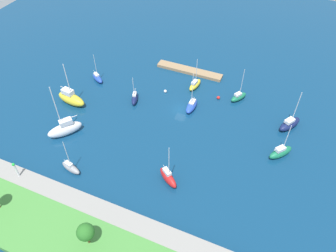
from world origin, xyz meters
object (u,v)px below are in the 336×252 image
(sailboat_white_outer_mooring, at_px, (65,129))
(sailboat_blue_inner_mooring, at_px, (97,78))
(sailboat_navy_along_channel, at_px, (290,124))
(sailboat_green_west_end, at_px, (239,97))
(pier_dock, at_px, (189,71))
(sailboat_yellow_east_end, at_px, (71,98))
(sailboat_blue_by_breakwater, at_px, (192,106))
(mooring_buoy_white, at_px, (165,91))
(sailboat_navy_lone_north, at_px, (135,98))
(harbor_beacon, at_px, (16,169))
(sailboat_red_mid_basin, at_px, (168,177))
(sailboat_green_far_south, at_px, (281,152))
(park_tree_east, at_px, (86,232))
(sailboat_gray_lone_south, at_px, (71,168))
(sailboat_yellow_far_north, at_px, (195,85))
(mooring_buoy_red, at_px, (218,98))

(sailboat_white_outer_mooring, height_order, sailboat_blue_inner_mooring, sailboat_white_outer_mooring)
(sailboat_navy_along_channel, bearing_deg, sailboat_green_west_end, 99.53)
(pier_dock, xyz_separation_m, sailboat_navy_along_channel, (-28.26, 11.39, 0.72))
(sailboat_yellow_east_end, bearing_deg, sailboat_blue_by_breakwater, 27.35)
(sailboat_blue_by_breakwater, xyz_separation_m, sailboat_white_outer_mooring, (22.48, 19.07, 0.75))
(sailboat_green_west_end, bearing_deg, mooring_buoy_white, 134.82)
(sailboat_navy_lone_north, xyz_separation_m, sailboat_white_outer_mooring, (8.69, 16.08, 0.72))
(harbor_beacon, relative_size, sailboat_green_west_end, 0.42)
(harbor_beacon, height_order, sailboat_blue_by_breakwater, sailboat_blue_by_breakwater)
(sailboat_red_mid_basin, bearing_deg, sailboat_green_far_south, 73.49)
(sailboat_blue_inner_mooring, xyz_separation_m, sailboat_navy_along_channel, (-49.21, -1.95, 0.29))
(sailboat_navy_along_channel, distance_m, mooring_buoy_white, 30.71)
(park_tree_east, relative_size, sailboat_yellow_east_end, 0.42)
(park_tree_east, relative_size, sailboat_gray_lone_south, 0.57)
(park_tree_east, bearing_deg, sailboat_yellow_far_north, -91.62)
(sailboat_navy_along_channel, bearing_deg, park_tree_east, 179.02)
(mooring_buoy_white, bearing_deg, sailboat_blue_by_breakwater, 159.35)
(sailboat_yellow_east_end, xyz_separation_m, sailboat_red_mid_basin, (-30.75, 11.95, -0.38))
(harbor_beacon, xyz_separation_m, sailboat_blue_inner_mooring, (3.66, -33.49, -2.65))
(pier_dock, height_order, mooring_buoy_white, pier_dock)
(harbor_beacon, relative_size, sailboat_yellow_east_end, 0.33)
(sailboat_white_outer_mooring, distance_m, sailboat_blue_inner_mooring, 20.18)
(park_tree_east, distance_m, sailboat_navy_lone_north, 37.50)
(sailboat_blue_by_breakwater, distance_m, sailboat_navy_along_channel, 22.60)
(sailboat_blue_by_breakwater, height_order, sailboat_gray_lone_south, sailboat_blue_by_breakwater)
(mooring_buoy_white, bearing_deg, sailboat_gray_lone_south, 76.46)
(sailboat_yellow_far_north, bearing_deg, sailboat_blue_inner_mooring, 115.01)
(mooring_buoy_red, relative_size, mooring_buoy_white, 1.04)
(sailboat_navy_along_channel, relative_size, mooring_buoy_red, 12.22)
(sailboat_green_west_end, bearing_deg, sailboat_green_far_south, -108.58)
(pier_dock, xyz_separation_m, mooring_buoy_red, (-10.69, 8.01, -0.00))
(sailboat_navy_lone_north, relative_size, sailboat_white_outer_mooring, 0.54)
(sailboat_navy_lone_north, relative_size, sailboat_gray_lone_south, 0.84)
(mooring_buoy_red, bearing_deg, pier_dock, -36.85)
(sailboat_blue_by_breakwater, bearing_deg, harbor_beacon, -35.19)
(sailboat_yellow_far_north, bearing_deg, mooring_buoy_red, -98.15)
(sailboat_navy_along_channel, bearing_deg, mooring_buoy_white, 120.01)
(sailboat_gray_lone_south, xyz_separation_m, sailboat_blue_inner_mooring, (11.25, -27.66, -0.03))
(sailboat_white_outer_mooring, bearing_deg, sailboat_red_mid_basin, 121.46)
(pier_dock, height_order, sailboat_navy_along_channel, sailboat_navy_along_channel)
(sailboat_blue_by_breakwater, height_order, sailboat_red_mid_basin, sailboat_blue_by_breakwater)
(sailboat_green_west_end, bearing_deg, sailboat_yellow_far_north, 118.68)
(pier_dock, height_order, sailboat_green_west_end, sailboat_green_west_end)
(sailboat_red_mid_basin, bearing_deg, sailboat_navy_lone_north, 166.90)
(sailboat_white_outer_mooring, bearing_deg, harbor_beacon, 34.91)
(sailboat_navy_lone_north, bearing_deg, sailboat_blue_inner_mooring, -125.28)
(harbor_beacon, relative_size, sailboat_yellow_far_north, 0.45)
(sailboat_red_mid_basin, distance_m, sailboat_blue_inner_mooring, 37.42)
(mooring_buoy_white, bearing_deg, sailboat_green_far_south, 162.08)
(sailboat_yellow_east_end, bearing_deg, park_tree_east, -42.51)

